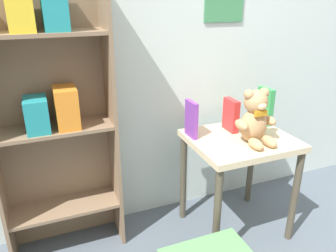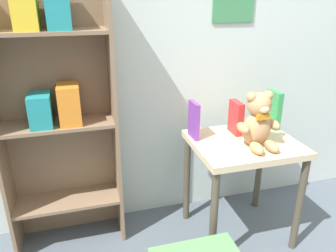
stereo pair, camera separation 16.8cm
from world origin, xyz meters
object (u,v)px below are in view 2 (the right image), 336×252
Objects in this scene: display_table at (243,157)px; teddy_bear at (258,122)px; bookshelf_side at (56,105)px; book_standing_red at (236,118)px; book_standing_purple at (194,120)px; book_standing_green at (273,109)px.

teddy_bear is at bearing -68.42° from display_table.
bookshelf_side is 4.93× the size of teddy_bear.
display_table is 3.24× the size of book_standing_red.
book_standing_purple is (-0.25, 0.12, 0.20)m from display_table.
book_standing_green is (0.22, 0.21, -0.02)m from teddy_bear.
book_standing_green is at bearing -5.56° from bookshelf_side.
teddy_bear reaches higher than book_standing_red.
teddy_bear reaches higher than display_table.
bookshelf_side is 0.73m from book_standing_purple.
teddy_bear is 1.44× the size of book_standing_purple.
display_table is 2.71× the size of book_standing_green.
book_standing_red is at bearing -176.55° from book_standing_green.
display_table is (0.96, -0.25, -0.31)m from bookshelf_side.
bookshelf_side reaches higher than book_standing_purple.
book_standing_red is at bearing 98.66° from teddy_bear.
teddy_bear is 1.31× the size of book_standing_green.
teddy_bear is 0.31m from book_standing_green.
book_standing_purple is at bearing -10.69° from bookshelf_side.
display_table is 0.36m from book_standing_green.
teddy_bear is 0.34m from book_standing_purple.
display_table is at bearing -26.80° from book_standing_purple.
book_standing_red reaches higher than display_table.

